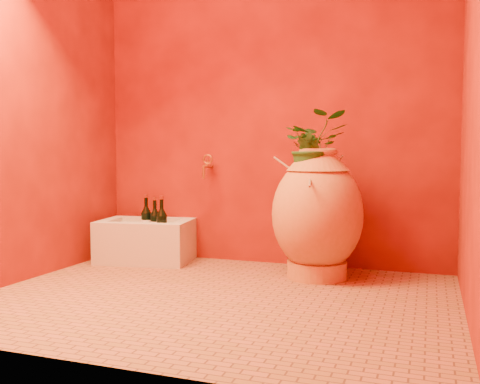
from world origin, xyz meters
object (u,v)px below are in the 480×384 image
at_px(wine_bottle_a, 146,222).
at_px(amphora, 317,214).
at_px(wine_bottle_b, 162,225).
at_px(wall_tap, 207,165).
at_px(wine_bottle_c, 155,223).
at_px(stone_basin, 146,241).

bearing_deg(wine_bottle_a, amphora, -7.63).
distance_m(wine_bottle_b, wall_tap, 0.53).
xyz_separation_m(amphora, wine_bottle_c, (-1.22, 0.16, -0.13)).
bearing_deg(stone_basin, wall_tap, 21.66).
bearing_deg(amphora, wine_bottle_c, 172.75).
bearing_deg(amphora, wine_bottle_b, 178.11).
relative_size(wine_bottle_a, wine_bottle_b, 0.99).
distance_m(stone_basin, wall_tap, 0.71).
relative_size(stone_basin, wine_bottle_b, 2.21).
distance_m(stone_basin, wine_bottle_b, 0.22).
xyz_separation_m(amphora, wall_tap, (-0.86, 0.26, 0.29)).
bearing_deg(amphora, stone_basin, 175.49).
xyz_separation_m(amphora, wine_bottle_a, (-1.31, 0.17, -0.13)).
xyz_separation_m(wine_bottle_a, wine_bottle_b, (0.20, -0.14, 0.00)).
height_order(stone_basin, wine_bottle_b, wine_bottle_b).
height_order(amphora, wine_bottle_a, amphora).
bearing_deg(wine_bottle_b, stone_basin, 158.72).
height_order(amphora, wall_tap, amphora).
bearing_deg(wall_tap, wine_bottle_c, -163.64).
distance_m(amphora, wall_tap, 0.94).
xyz_separation_m(wine_bottle_a, wine_bottle_c, (0.08, -0.02, -0.01)).
distance_m(amphora, wine_bottle_b, 1.11).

